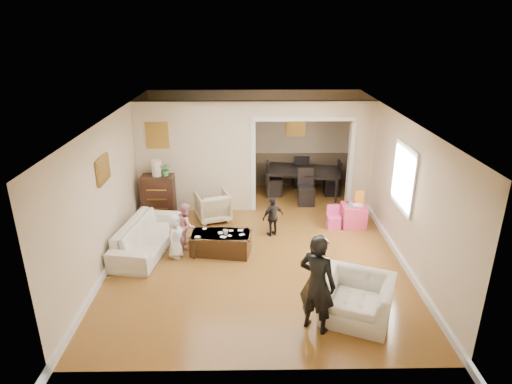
{
  "coord_description": "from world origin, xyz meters",
  "views": [
    {
      "loc": [
        -0.12,
        -7.97,
        4.22
      ],
      "look_at": [
        0.0,
        0.2,
        1.05
      ],
      "focal_mm": 30.7,
      "sensor_mm": 36.0,
      "label": 1
    }
  ],
  "objects_px": {
    "cyan_cup": "(350,204)",
    "dining_table": "(303,182)",
    "table_lamp": "(157,168)",
    "play_table": "(353,215)",
    "coffee_cup": "(226,232)",
    "child_toddler": "(273,217)",
    "child_kneel_a": "(175,237)",
    "child_kneel_b": "(186,225)",
    "adult_person": "(317,284)",
    "armchair_back": "(213,206)",
    "sofa": "(147,236)",
    "dresser": "(159,196)",
    "coffee_table": "(221,243)",
    "armchair_front": "(357,299)"
  },
  "relations": [
    {
      "from": "coffee_cup",
      "to": "dining_table",
      "type": "height_order",
      "value": "dining_table"
    },
    {
      "from": "coffee_cup",
      "to": "play_table",
      "type": "height_order",
      "value": "coffee_cup"
    },
    {
      "from": "adult_person",
      "to": "child_kneel_a",
      "type": "bearing_deg",
      "value": -7.92
    },
    {
      "from": "coffee_cup",
      "to": "dining_table",
      "type": "distance_m",
      "value": 3.65
    },
    {
      "from": "adult_person",
      "to": "armchair_back",
      "type": "bearing_deg",
      "value": -30.77
    },
    {
      "from": "coffee_table",
      "to": "dining_table",
      "type": "relative_size",
      "value": 0.59
    },
    {
      "from": "dresser",
      "to": "table_lamp",
      "type": "relative_size",
      "value": 2.75
    },
    {
      "from": "coffee_cup",
      "to": "cyan_cup",
      "type": "relative_size",
      "value": 1.31
    },
    {
      "from": "child_toddler",
      "to": "armchair_back",
      "type": "bearing_deg",
      "value": -61.81
    },
    {
      "from": "coffee_table",
      "to": "table_lamp",
      "type": "bearing_deg",
      "value": 130.48
    },
    {
      "from": "cyan_cup",
      "to": "child_kneel_b",
      "type": "distance_m",
      "value": 3.56
    },
    {
      "from": "table_lamp",
      "to": "child_kneel_a",
      "type": "relative_size",
      "value": 0.41
    },
    {
      "from": "dresser",
      "to": "child_kneel_b",
      "type": "bearing_deg",
      "value": -60.97
    },
    {
      "from": "table_lamp",
      "to": "play_table",
      "type": "relative_size",
      "value": 0.71
    },
    {
      "from": "table_lamp",
      "to": "child_kneel_a",
      "type": "height_order",
      "value": "table_lamp"
    },
    {
      "from": "coffee_cup",
      "to": "child_kneel_b",
      "type": "bearing_deg",
      "value": 156.37
    },
    {
      "from": "cyan_cup",
      "to": "adult_person",
      "type": "height_order",
      "value": "adult_person"
    },
    {
      "from": "coffee_table",
      "to": "cyan_cup",
      "type": "xyz_separation_m",
      "value": [
        2.75,
        1.14,
        0.32
      ]
    },
    {
      "from": "play_table",
      "to": "armchair_back",
      "type": "bearing_deg",
      "value": 173.39
    },
    {
      "from": "child_toddler",
      "to": "table_lamp",
      "type": "bearing_deg",
      "value": -52.53
    },
    {
      "from": "table_lamp",
      "to": "play_table",
      "type": "bearing_deg",
      "value": -7.77
    },
    {
      "from": "coffee_table",
      "to": "adult_person",
      "type": "relative_size",
      "value": 0.73
    },
    {
      "from": "armchair_back",
      "to": "child_kneel_a",
      "type": "relative_size",
      "value": 0.84
    },
    {
      "from": "cyan_cup",
      "to": "dining_table",
      "type": "distance_m",
      "value": 2.11
    },
    {
      "from": "dresser",
      "to": "coffee_table",
      "type": "xyz_separation_m",
      "value": [
        1.53,
        -1.79,
        -0.29
      ]
    },
    {
      "from": "coffee_table",
      "to": "child_toddler",
      "type": "relative_size",
      "value": 1.31
    },
    {
      "from": "table_lamp",
      "to": "adult_person",
      "type": "bearing_deg",
      "value": -53.31
    },
    {
      "from": "cyan_cup",
      "to": "child_toddler",
      "type": "relative_size",
      "value": 0.09
    },
    {
      "from": "cyan_cup",
      "to": "child_kneel_b",
      "type": "height_order",
      "value": "child_kneel_b"
    },
    {
      "from": "sofa",
      "to": "armchair_front",
      "type": "bearing_deg",
      "value": -112.05
    },
    {
      "from": "table_lamp",
      "to": "coffee_table",
      "type": "relative_size",
      "value": 0.32
    },
    {
      "from": "armchair_back",
      "to": "child_toddler",
      "type": "bearing_deg",
      "value": 129.55
    },
    {
      "from": "child_kneel_a",
      "to": "child_kneel_b",
      "type": "relative_size",
      "value": 0.95
    },
    {
      "from": "table_lamp",
      "to": "child_toddler",
      "type": "xyz_separation_m",
      "value": [
        2.58,
        -1.04,
        -0.74
      ]
    },
    {
      "from": "adult_person",
      "to": "child_toddler",
      "type": "height_order",
      "value": "adult_person"
    },
    {
      "from": "cyan_cup",
      "to": "adult_person",
      "type": "relative_size",
      "value": 0.05
    },
    {
      "from": "child_toddler",
      "to": "cyan_cup",
      "type": "bearing_deg",
      "value": 162.31
    },
    {
      "from": "child_toddler",
      "to": "coffee_table",
      "type": "bearing_deg",
      "value": 4.96
    },
    {
      "from": "cyan_cup",
      "to": "child_kneel_a",
      "type": "distance_m",
      "value": 3.83
    },
    {
      "from": "adult_person",
      "to": "child_toddler",
      "type": "bearing_deg",
      "value": -47.01
    },
    {
      "from": "dining_table",
      "to": "child_toddler",
      "type": "height_order",
      "value": "child_toddler"
    },
    {
      "from": "armchair_front",
      "to": "coffee_cup",
      "type": "relative_size",
      "value": 9.94
    },
    {
      "from": "child_kneel_a",
      "to": "child_toddler",
      "type": "distance_m",
      "value": 2.1
    },
    {
      "from": "sofa",
      "to": "coffee_cup",
      "type": "height_order",
      "value": "sofa"
    },
    {
      "from": "sofa",
      "to": "armchair_back",
      "type": "relative_size",
      "value": 2.81
    },
    {
      "from": "armchair_back",
      "to": "play_table",
      "type": "relative_size",
      "value": 1.43
    },
    {
      "from": "coffee_cup",
      "to": "child_kneel_a",
      "type": "distance_m",
      "value": 0.96
    },
    {
      "from": "coffee_cup",
      "to": "dining_table",
      "type": "relative_size",
      "value": 0.05
    },
    {
      "from": "dresser",
      "to": "coffee_cup",
      "type": "bearing_deg",
      "value": -48.51
    },
    {
      "from": "armchair_back",
      "to": "child_toddler",
      "type": "xyz_separation_m",
      "value": [
        1.32,
        -0.8,
        0.1
      ]
    }
  ]
}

